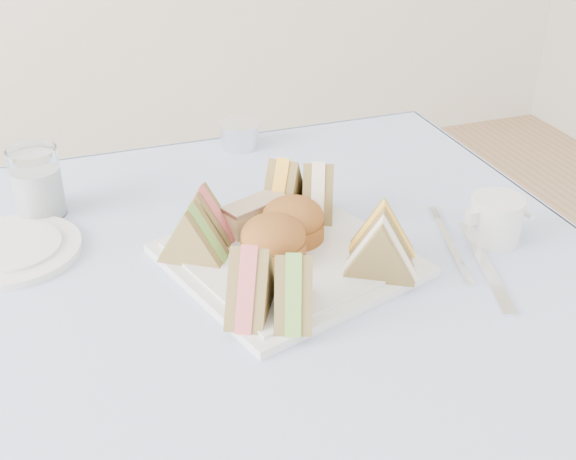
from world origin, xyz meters
name	(u,v)px	position (x,y,z in m)	size (l,w,h in m)	color
tablecloth	(230,320)	(0.00, 0.00, 0.74)	(1.02, 1.02, 0.01)	#B4CFF2
serving_plate	(288,260)	(0.10, 0.09, 0.75)	(0.27, 0.27, 0.01)	silver
sandwich_fl_a	(251,278)	(0.02, -0.01, 0.80)	(0.09, 0.04, 0.08)	olive
sandwich_fl_b	(294,283)	(0.07, -0.03, 0.80)	(0.09, 0.04, 0.08)	olive
sandwich_fr_a	(382,228)	(0.21, 0.05, 0.79)	(0.08, 0.04, 0.07)	olive
sandwich_fr_b	(381,247)	(0.19, 0.01, 0.80)	(0.09, 0.04, 0.08)	olive
sandwich_bl_a	(192,232)	(-0.01, 0.12, 0.80)	(0.09, 0.04, 0.08)	olive
sandwich_bl_b	(202,213)	(0.01, 0.16, 0.80)	(0.09, 0.04, 0.08)	olive
sandwich_br_a	(318,188)	(0.18, 0.18, 0.80)	(0.09, 0.04, 0.08)	olive
sandwich_br_b	(284,185)	(0.13, 0.20, 0.80)	(0.09, 0.04, 0.08)	olive
scone_left	(273,240)	(0.08, 0.08, 0.79)	(0.08, 0.08, 0.06)	brown
scone_right	(293,221)	(0.12, 0.12, 0.79)	(0.08, 0.08, 0.06)	brown
pastry_slice	(255,215)	(0.08, 0.17, 0.78)	(0.09, 0.04, 0.04)	#E2BE83
side_plate	(12,250)	(-0.23, 0.23, 0.75)	(0.18, 0.18, 0.01)	silver
water_glass	(37,182)	(-0.19, 0.33, 0.80)	(0.07, 0.07, 0.10)	white
tea_strainer	(240,136)	(0.15, 0.46, 0.77)	(0.07, 0.07, 0.04)	silver
knife	(485,265)	(0.34, 0.00, 0.75)	(0.02, 0.21, 0.00)	silver
fork	(453,250)	(0.32, 0.04, 0.75)	(0.01, 0.17, 0.00)	silver
creamer_jug	(495,219)	(0.38, 0.05, 0.78)	(0.07, 0.07, 0.06)	silver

